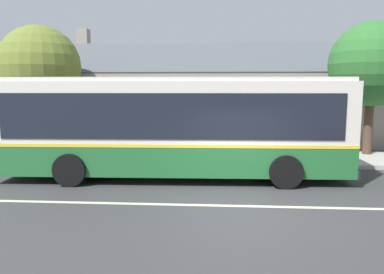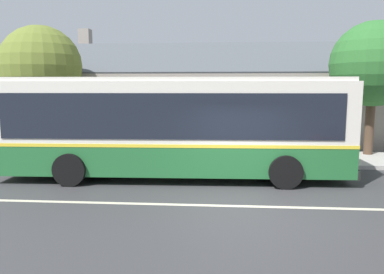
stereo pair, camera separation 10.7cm
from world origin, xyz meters
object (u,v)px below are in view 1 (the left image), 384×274
Objects in this scene: street_tree_primary at (373,66)px; bus_stop_sign at (336,123)px; bench_down_street at (81,147)px; street_tree_secondary at (39,69)px; transit_bus at (174,125)px.

street_tree_primary is 3.49m from bus_stop_sign.
bench_down_street is 4.45m from street_tree_secondary.
street_tree_primary is 2.35× the size of bus_stop_sign.
street_tree_secondary reaches higher than street_tree_primary.
transit_bus is at bearing -33.52° from street_tree_secondary.
transit_bus reaches higher than bus_stop_sign.
bus_stop_sign is at bearing -10.31° from street_tree_secondary.
transit_bus is 6.35× the size of bench_down_street.
street_tree_primary is at bearing 27.23° from transit_bus.
transit_bus is 9.00m from street_tree_primary.
street_tree_secondary reaches higher than bus_stop_sign.
street_tree_secondary is (-2.50, 1.87, 3.18)m from bench_down_street.
transit_bus is 8.12m from street_tree_secondary.
street_tree_secondary reaches higher than transit_bus.
bench_down_street is 0.31× the size of street_tree_secondary.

